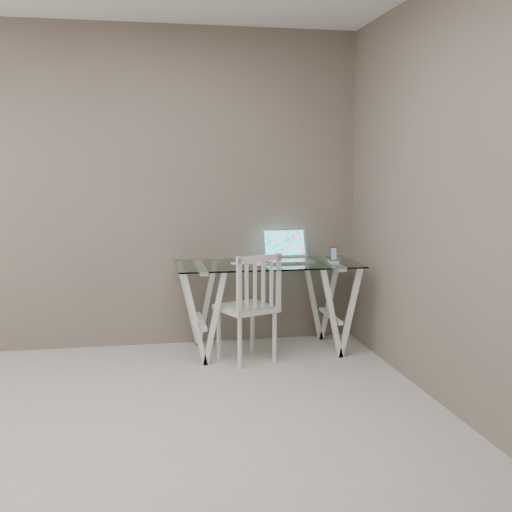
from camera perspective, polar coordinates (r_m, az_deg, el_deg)
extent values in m
plane|color=#B9B6B1|center=(3.60, -11.42, -17.40)|extent=(4.50, 4.50, 0.00)
cube|color=#73655B|center=(5.51, -11.54, 5.88)|extent=(4.00, 0.02, 2.70)
cube|color=#73655B|center=(1.02, -14.86, -2.24)|extent=(4.00, 0.02, 2.70)
cube|color=#73655B|center=(3.78, 19.94, 4.74)|extent=(0.02, 4.50, 2.70)
cube|color=silver|center=(5.27, 1.00, -0.71)|extent=(1.50, 0.70, 0.01)
cube|color=silver|center=(5.26, -4.91, -4.94)|extent=(0.24, 0.62, 0.72)
cube|color=silver|center=(5.48, 6.65, -4.45)|extent=(0.24, 0.62, 0.72)
cube|color=silver|center=(5.08, -0.87, -4.65)|extent=(0.52, 0.52, 0.04)
cylinder|color=silver|center=(4.92, -1.46, -7.74)|extent=(0.03, 0.03, 0.41)
cylinder|color=silver|center=(5.09, 1.65, -7.21)|extent=(0.03, 0.03, 0.41)
cylinder|color=silver|center=(5.18, -3.33, -6.93)|extent=(0.03, 0.03, 0.41)
cylinder|color=silver|center=(5.34, -0.32, -6.46)|extent=(0.03, 0.03, 0.41)
cube|color=silver|center=(4.88, 0.28, -2.50)|extent=(0.38, 0.18, 0.44)
cube|color=silver|center=(5.36, 2.96, -0.41)|extent=(0.38, 0.27, 0.02)
cube|color=#19D899|center=(5.52, 2.54, 1.17)|extent=(0.38, 0.09, 0.25)
cube|color=silver|center=(5.22, -0.79, -0.68)|extent=(0.28, 0.12, 0.01)
ellipsoid|color=silver|center=(5.07, 0.47, -0.75)|extent=(0.12, 0.07, 0.04)
cube|color=white|center=(5.34, 6.92, -0.50)|extent=(0.07, 0.07, 0.02)
cube|color=black|center=(5.34, 6.90, 0.20)|extent=(0.06, 0.03, 0.11)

